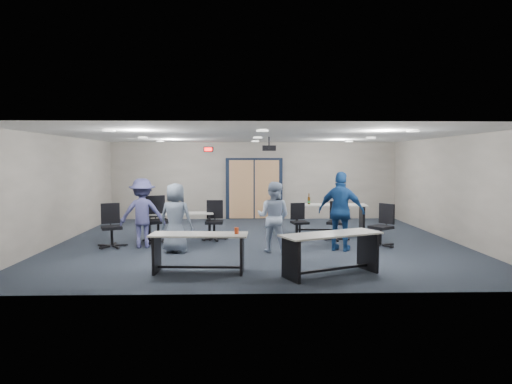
{
  "coord_description": "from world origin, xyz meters",
  "views": [
    {
      "loc": [
        -0.37,
        -11.53,
        2.12
      ],
      "look_at": [
        -0.06,
        -0.3,
        1.3
      ],
      "focal_mm": 32.0,
      "sensor_mm": 36.0,
      "label": 1
    }
  ],
  "objects_px": {
    "person_back": "(142,213)",
    "table_front_right": "(331,247)",
    "person_plaid": "(176,218)",
    "person_navy": "(341,211)",
    "chair_back_c": "(300,221)",
    "table_front_left": "(199,246)",
    "chair_loose_left": "(112,226)",
    "chair_loose_right": "(381,225)",
    "chair_back_a": "(158,219)",
    "person_lightblue": "(274,217)",
    "table_back_left": "(180,222)",
    "table_back_right": "(329,213)",
    "chair_back_b": "(214,220)",
    "chair_back_d": "(336,221)"
  },
  "relations": [
    {
      "from": "person_lightblue",
      "to": "chair_back_d",
      "type": "bearing_deg",
      "value": -118.71
    },
    {
      "from": "table_front_right",
      "to": "chair_back_d",
      "type": "bearing_deg",
      "value": 52.77
    },
    {
      "from": "chair_loose_left",
      "to": "person_navy",
      "type": "height_order",
      "value": "person_navy"
    },
    {
      "from": "person_plaid",
      "to": "person_navy",
      "type": "height_order",
      "value": "person_navy"
    },
    {
      "from": "chair_back_c",
      "to": "person_lightblue",
      "type": "distance_m",
      "value": 1.92
    },
    {
      "from": "table_back_left",
      "to": "chair_back_b",
      "type": "bearing_deg",
      "value": -11.36
    },
    {
      "from": "table_back_left",
      "to": "chair_back_a",
      "type": "bearing_deg",
      "value": -149.92
    },
    {
      "from": "table_front_right",
      "to": "table_back_left",
      "type": "height_order",
      "value": "table_front_right"
    },
    {
      "from": "chair_back_a",
      "to": "person_plaid",
      "type": "height_order",
      "value": "person_plaid"
    },
    {
      "from": "chair_back_c",
      "to": "person_navy",
      "type": "height_order",
      "value": "person_navy"
    },
    {
      "from": "chair_loose_right",
      "to": "person_plaid",
      "type": "xyz_separation_m",
      "value": [
        -4.85,
        -0.55,
        0.27
      ]
    },
    {
      "from": "table_back_left",
      "to": "chair_back_b",
      "type": "xyz_separation_m",
      "value": [
        0.91,
        -0.06,
        0.03
      ]
    },
    {
      "from": "chair_loose_right",
      "to": "chair_back_c",
      "type": "bearing_deg",
      "value": -157.85
    },
    {
      "from": "person_back",
      "to": "person_navy",
      "type": "bearing_deg",
      "value": 166.86
    },
    {
      "from": "table_back_right",
      "to": "person_back",
      "type": "xyz_separation_m",
      "value": [
        -4.83,
        -1.84,
        0.25
      ]
    },
    {
      "from": "chair_loose_right",
      "to": "person_plaid",
      "type": "bearing_deg",
      "value": -119.01
    },
    {
      "from": "table_front_right",
      "to": "chair_back_b",
      "type": "height_order",
      "value": "chair_back_b"
    },
    {
      "from": "table_back_left",
      "to": "person_plaid",
      "type": "xyz_separation_m",
      "value": [
        0.14,
        -1.62,
        0.31
      ]
    },
    {
      "from": "chair_back_d",
      "to": "table_back_right",
      "type": "bearing_deg",
      "value": 111.86
    },
    {
      "from": "table_back_right",
      "to": "chair_back_b",
      "type": "relative_size",
      "value": 2.05
    },
    {
      "from": "chair_back_b",
      "to": "chair_loose_right",
      "type": "bearing_deg",
      "value": -12.56
    },
    {
      "from": "person_plaid",
      "to": "table_front_right",
      "type": "bearing_deg",
      "value": 160.97
    },
    {
      "from": "chair_back_a",
      "to": "chair_loose_right",
      "type": "height_order",
      "value": "chair_back_a"
    },
    {
      "from": "table_front_left",
      "to": "chair_loose_left",
      "type": "relative_size",
      "value": 1.75
    },
    {
      "from": "chair_loose_left",
      "to": "chair_loose_right",
      "type": "bearing_deg",
      "value": -22.48
    },
    {
      "from": "person_back",
      "to": "table_front_right",
      "type": "bearing_deg",
      "value": 138.94
    },
    {
      "from": "chair_back_a",
      "to": "person_lightblue",
      "type": "bearing_deg",
      "value": -48.83
    },
    {
      "from": "person_back",
      "to": "chair_back_b",
      "type": "bearing_deg",
      "value": -157.08
    },
    {
      "from": "chair_loose_right",
      "to": "person_back",
      "type": "bearing_deg",
      "value": -126.06
    },
    {
      "from": "chair_back_a",
      "to": "chair_loose_right",
      "type": "relative_size",
      "value": 1.14
    },
    {
      "from": "table_back_right",
      "to": "chair_back_c",
      "type": "bearing_deg",
      "value": -136.69
    },
    {
      "from": "chair_back_a",
      "to": "person_plaid",
      "type": "relative_size",
      "value": 0.75
    },
    {
      "from": "table_back_left",
      "to": "person_lightblue",
      "type": "xyz_separation_m",
      "value": [
        2.36,
        -1.62,
        0.32
      ]
    },
    {
      "from": "chair_back_c",
      "to": "person_back",
      "type": "height_order",
      "value": "person_back"
    },
    {
      "from": "chair_loose_right",
      "to": "person_plaid",
      "type": "distance_m",
      "value": 4.89
    },
    {
      "from": "chair_back_c",
      "to": "person_navy",
      "type": "bearing_deg",
      "value": -75.9
    },
    {
      "from": "chair_back_c",
      "to": "person_plaid",
      "type": "bearing_deg",
      "value": -161.69
    },
    {
      "from": "table_back_left",
      "to": "person_back",
      "type": "bearing_deg",
      "value": -133.6
    },
    {
      "from": "chair_loose_right",
      "to": "person_back",
      "type": "relative_size",
      "value": 0.62
    },
    {
      "from": "chair_back_c",
      "to": "chair_back_d",
      "type": "distance_m",
      "value": 0.96
    },
    {
      "from": "person_plaid",
      "to": "person_navy",
      "type": "distance_m",
      "value": 3.79
    },
    {
      "from": "chair_loose_right",
      "to": "person_navy",
      "type": "distance_m",
      "value": 1.23
    },
    {
      "from": "chair_back_a",
      "to": "chair_back_d",
      "type": "relative_size",
      "value": 1.18
    },
    {
      "from": "table_back_right",
      "to": "person_back",
      "type": "bearing_deg",
      "value": -154.97
    },
    {
      "from": "person_plaid",
      "to": "person_lightblue",
      "type": "distance_m",
      "value": 2.22
    },
    {
      "from": "chair_loose_right",
      "to": "person_plaid",
      "type": "height_order",
      "value": "person_plaid"
    },
    {
      "from": "chair_back_d",
      "to": "person_back",
      "type": "relative_size",
      "value": 0.6
    },
    {
      "from": "chair_back_c",
      "to": "person_plaid",
      "type": "xyz_separation_m",
      "value": [
        -3.03,
        -1.7,
        0.32
      ]
    },
    {
      "from": "table_front_left",
      "to": "chair_back_d",
      "type": "relative_size",
      "value": 1.83
    },
    {
      "from": "table_front_left",
      "to": "table_back_left",
      "type": "relative_size",
      "value": 1.02
    }
  ]
}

